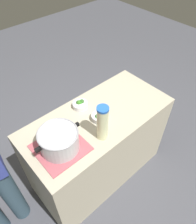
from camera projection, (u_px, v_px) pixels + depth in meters
ground_plane at (98, 170)px, 2.37m from camera, size 8.00×8.00×0.00m
counter_slab at (98, 147)px, 2.07m from camera, size 1.29×0.60×0.86m
dish_cloth at (60, 147)px, 1.54m from camera, size 0.35×0.34×0.01m
cooking_pot at (59, 140)px, 1.48m from camera, size 0.35×0.28×0.16m
lemonade_pitcher at (102, 123)px, 1.51m from camera, size 0.09×0.09×0.30m
broccoli_bowl_front at (99, 117)px, 1.72m from camera, size 0.13×0.13×0.08m
broccoli_bowl_center at (80, 104)px, 1.82m from camera, size 0.13×0.13×0.07m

